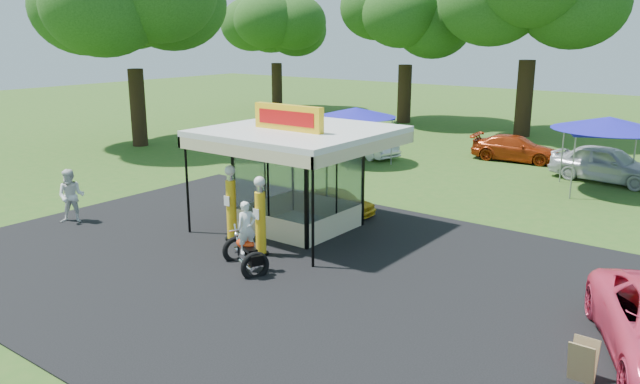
# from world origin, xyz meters

# --- Properties ---
(ground) EXTENTS (120.00, 120.00, 0.00)m
(ground) POSITION_xyz_m (0.00, 0.00, 0.00)
(ground) COLOR #2F5B1C
(ground) RESTS_ON ground
(asphalt_apron) EXTENTS (20.00, 14.00, 0.04)m
(asphalt_apron) POSITION_xyz_m (0.00, 2.00, 0.02)
(asphalt_apron) COLOR black
(asphalt_apron) RESTS_ON ground
(gas_station_kiosk) EXTENTS (5.40, 5.40, 4.18)m
(gas_station_kiosk) POSITION_xyz_m (-2.00, 4.99, 1.78)
(gas_station_kiosk) COLOR white
(gas_station_kiosk) RESTS_ON ground
(gas_pump_left) EXTENTS (0.45, 0.45, 2.43)m
(gas_pump_left) POSITION_xyz_m (-2.90, 2.76, 1.17)
(gas_pump_left) COLOR black
(gas_pump_left) RESTS_ON ground
(gas_pump_right) EXTENTS (0.45, 0.45, 2.40)m
(gas_pump_right) POSITION_xyz_m (-1.27, 2.31, 1.15)
(gas_pump_right) COLOR black
(gas_pump_right) RESTS_ON ground
(motorcycle) EXTENTS (1.81, 1.42, 2.06)m
(motorcycle) POSITION_xyz_m (-0.79, 1.21, 0.80)
(motorcycle) COLOR black
(motorcycle) RESTS_ON ground
(spare_tires) EXTENTS (0.92, 0.77, 0.74)m
(spare_tires) POSITION_xyz_m (-3.64, 4.41, 0.36)
(spare_tires) COLOR black
(spare_tires) RESTS_ON ground
(a_frame_sign) EXTENTS (0.48, 0.43, 0.86)m
(a_frame_sign) POSITION_xyz_m (8.15, 0.86, 0.44)
(a_frame_sign) COLOR #593819
(a_frame_sign) RESTS_ON ground
(kiosk_car) EXTENTS (2.82, 1.13, 0.96)m
(kiosk_car) POSITION_xyz_m (-2.00, 7.20, 0.48)
(kiosk_car) COLOR yellow
(kiosk_car) RESTS_ON ground
(spectator_west) EXTENTS (1.16, 1.14, 1.88)m
(spectator_west) POSITION_xyz_m (-8.62, 0.82, 0.94)
(spectator_west) COLOR white
(spectator_west) RESTS_ON ground
(bg_car_a) EXTENTS (4.34, 2.34, 1.36)m
(bg_car_a) POSITION_xyz_m (-7.16, 16.73, 0.68)
(bg_car_a) COLOR white
(bg_car_a) RESTS_ON ground
(bg_car_b) EXTENTS (4.55, 2.22, 1.28)m
(bg_car_b) POSITION_xyz_m (-0.34, 20.38, 0.64)
(bg_car_b) COLOR #A22E0C
(bg_car_b) RESTS_ON ground
(bg_car_c) EXTENTS (4.92, 2.53, 1.60)m
(bg_car_c) POSITION_xyz_m (4.47, 18.30, 0.80)
(bg_car_c) COLOR silver
(bg_car_c) RESTS_ON ground
(tent_west) EXTENTS (3.97, 3.97, 2.77)m
(tent_west) POSITION_xyz_m (-6.55, 15.06, 2.51)
(tent_west) COLOR gray
(tent_west) RESTS_ON ground
(tent_east) EXTENTS (4.43, 4.43, 3.10)m
(tent_east) POSITION_xyz_m (4.79, 16.32, 2.80)
(tent_east) COLOR gray
(tent_east) RESTS_ON ground
(oak_far_a) EXTENTS (9.10, 9.10, 10.78)m
(oak_far_a) POSITION_xyz_m (-23.73, 28.89, 6.86)
(oak_far_a) COLOR black
(oak_far_a) RESTS_ON ground
(oak_far_b) EXTENTS (9.50, 9.50, 11.33)m
(oak_far_b) POSITION_xyz_m (-11.74, 28.95, 7.23)
(oak_far_b) COLOR black
(oak_far_b) RESTS_ON ground
(oak_near) EXTENTS (11.18, 11.18, 12.87)m
(oak_near) POSITION_xyz_m (-19.15, 11.60, 8.06)
(oak_near) COLOR black
(oak_near) RESTS_ON ground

